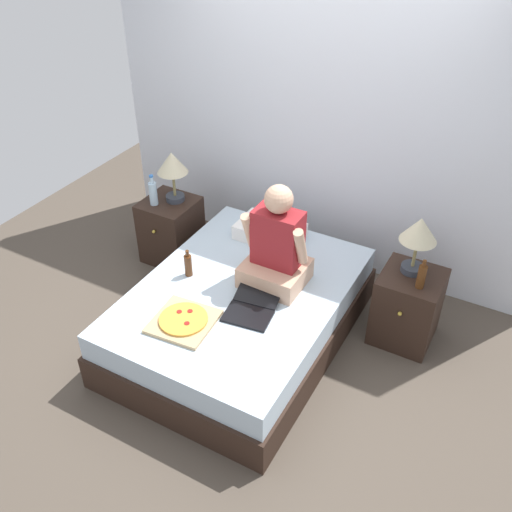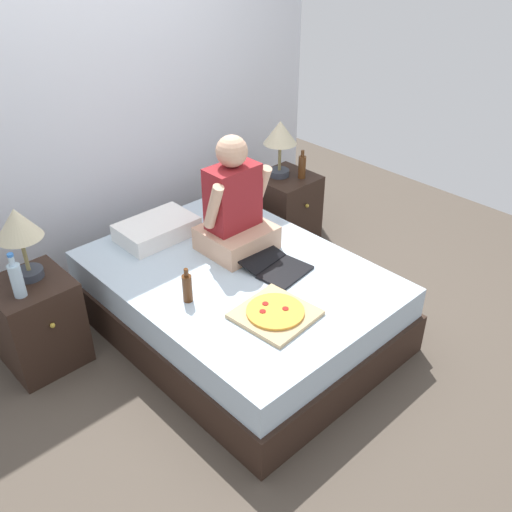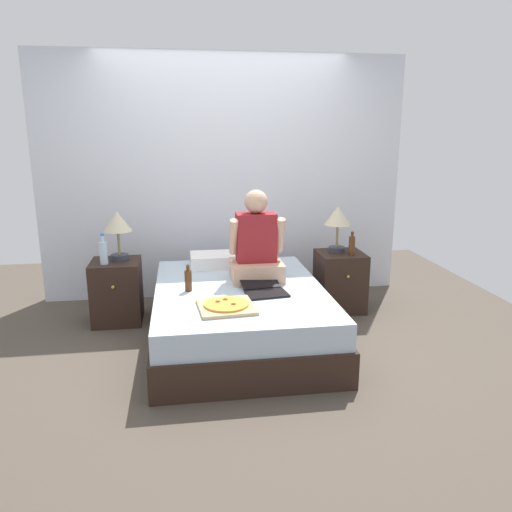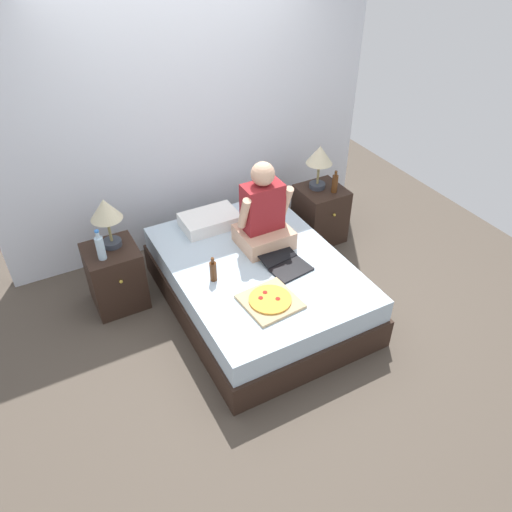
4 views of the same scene
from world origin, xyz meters
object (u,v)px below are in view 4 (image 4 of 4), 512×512
Objects in this scene: nightstand_right at (320,214)px; lamp_on_left_nightstand at (106,213)px; person_seated at (263,216)px; pizza_box at (270,301)px; nightstand_left at (116,276)px; bed at (257,283)px; beer_bottle_on_bed at (213,271)px; lamp_on_right_nightstand at (320,158)px; laptop at (286,264)px; beer_bottle at (335,183)px; water_bottle at (100,247)px.

lamp_on_left_nightstand is at bearing 178.64° from nightstand_right.
person_seated reaches higher than pizza_box.
nightstand_left is at bearing 129.76° from pizza_box.
bed is 1.24m from nightstand_left.
beer_bottle_on_bed is at bearing -44.99° from nightstand_left.
lamp_on_right_nightstand is (2.08, 0.00, 0.00)m from lamp_on_left_nightstand.
lamp_on_left_nightstand is 0.99× the size of laptop.
water_bottle is at bearing 179.75° from beer_bottle.
person_seated is (-0.87, -0.45, -0.14)m from lamp_on_right_nightstand.
person_seated reaches higher than laptop.
water_bottle is 2.26m from nightstand_right.
beer_bottle is (2.22, -0.10, 0.39)m from nightstand_left.
beer_bottle is (2.30, -0.01, -0.02)m from water_bottle.
pizza_box is (-1.23, -1.11, 0.20)m from nightstand_right.
pizza_box is at bearing -114.96° from person_seated.
nightstand_right is 1.28× the size of laptop.
lamp_on_right_nightstand is at bearing 32.34° from bed.
laptop reaches higher than pizza_box.
beer_bottle is at bearing 24.06° from bed.
beer_bottle_on_bed is (-1.46, -0.70, -0.34)m from lamp_on_right_nightstand.
lamp_on_right_nightstand is at bearing 44.00° from pizza_box.
bed is 0.54m from beer_bottle_on_bed.
beer_bottle reaches higher than pizza_box.
lamp_on_right_nightstand reaches higher than laptop.
pizza_box is (-1.30, -1.01, -0.18)m from beer_bottle.
nightstand_right is 1.29× the size of lamp_on_right_nightstand.
lamp_on_right_nightstand is 0.58× the size of person_seated.
person_seated reaches higher than lamp_on_right_nightstand.
nightstand_left is at bearing 162.29° from person_seated.
lamp_on_left_nightstand is at bearing 145.73° from laptop.
person_seated reaches higher than nightstand_left.
water_bottle is 0.61× the size of lamp_on_right_nightstand.
person_seated is 0.82m from pizza_box.
nightstand_left is at bearing 48.35° from water_bottle.
bed is 0.58m from pizza_box.
beer_bottle_on_bed is (0.61, -0.70, -0.34)m from lamp_on_left_nightstand.
nightstand_left is 2.25m from beer_bottle.
bed is 1.40m from lamp_on_left_nightstand.
lamp_on_left_nightstand is 2.19m from beer_bottle.
water_bottle is 2.30m from beer_bottle.
bed is 4.47× the size of pizza_box.
lamp_on_left_nightstand is 0.58× the size of person_seated.
water_bottle is at bearing 134.55° from pizza_box.
person_seated is at bearing -162.84° from beer_bottle.
person_seated reaches higher than nightstand_right.
lamp_on_left_nightstand is at bearing 49.40° from water_bottle.
lamp_on_left_nightstand reaches higher than bed.
lamp_on_right_nightstand is at bearing 25.69° from beer_bottle_on_bed.
nightstand_left is 1.00× the size of nightstand_right.
nightstand_right is (2.23, 0.09, -0.40)m from water_bottle.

